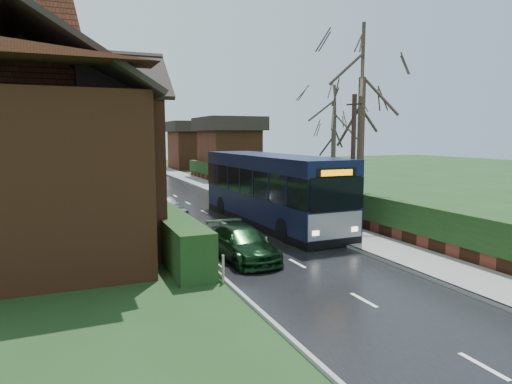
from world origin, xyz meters
name	(u,v)px	position (x,y,z in m)	size (l,w,h in m)	color
ground	(274,251)	(0.00, 0.00, 0.00)	(140.00, 140.00, 0.00)	#24421C
road	(204,212)	(0.00, 10.00, 0.01)	(6.00, 100.00, 0.02)	black
pavement	(269,207)	(4.25, 10.00, 0.07)	(2.50, 100.00, 0.14)	slate
kerb_right	(251,208)	(3.05, 10.00, 0.07)	(0.12, 100.00, 0.14)	gray
kerb_left	(153,215)	(-3.05, 10.00, 0.05)	(0.12, 100.00, 0.10)	gray
front_hedge	(154,218)	(-3.90, 5.00, 0.80)	(1.20, 16.00, 1.60)	black
picket_fence	(170,224)	(-3.15, 5.00, 0.45)	(0.10, 16.00, 0.90)	gray
right_wall_hedge	(291,191)	(5.80, 10.00, 1.02)	(0.60, 50.00, 1.80)	brown
brick_house	(34,141)	(-8.73, 4.78, 4.38)	(9.30, 14.60, 10.30)	brown
bus	(271,190)	(2.20, 5.22, 1.80)	(3.17, 12.01, 3.62)	black
car_silver	(162,207)	(-2.80, 8.57, 0.71)	(1.67, 4.14, 1.41)	#BDBCC2
car_green	(242,243)	(-1.60, -0.64, 0.61)	(1.72, 4.23, 1.23)	black
car_distant	(147,171)	(0.69, 35.42, 0.68)	(1.43, 4.11, 1.35)	#101A32
bus_stop_sign	(294,185)	(4.00, 6.00, 1.91)	(0.17, 0.44, 2.90)	slate
telegraph_pole	(353,163)	(4.99, 1.93, 3.30)	(0.35, 0.81, 6.52)	black
tree_right_near	(363,67)	(6.00, 2.78, 7.93)	(4.92, 4.92, 10.62)	#3A2B22
tree_right_far	(334,110)	(9.00, 10.04, 6.25)	(4.33, 4.33, 8.36)	#3B3023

